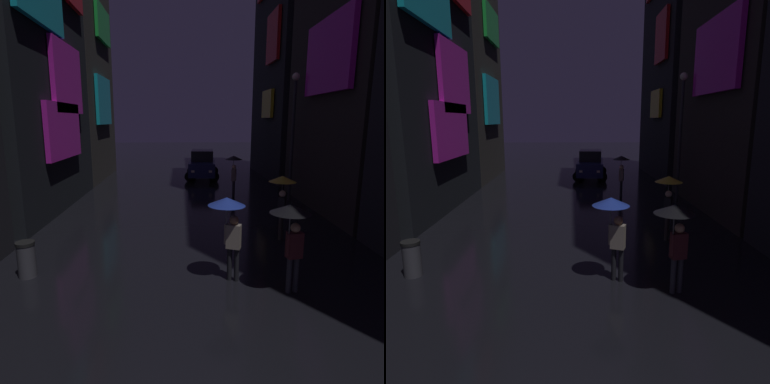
{
  "view_description": "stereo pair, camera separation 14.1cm",
  "coord_description": "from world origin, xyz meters",
  "views": [
    {
      "loc": [
        -0.39,
        -1.96,
        3.92
      ],
      "look_at": [
        0.0,
        9.31,
        1.54
      ],
      "focal_mm": 32.0,
      "sensor_mm": 36.0,
      "label": 1
    },
    {
      "loc": [
        -0.25,
        -1.96,
        3.92
      ],
      "look_at": [
        0.0,
        9.31,
        1.54
      ],
      "focal_mm": 32.0,
      "sensor_mm": 36.0,
      "label": 2
    }
  ],
  "objects": [
    {
      "name": "pedestrian_near_crossing_blue",
      "position": [
        0.77,
        5.92,
        1.67
      ],
      "size": [
        0.9,
        0.9,
        2.12
      ],
      "color": "black",
      "rests_on": "ground"
    },
    {
      "name": "streetlamp_right_far",
      "position": [
        5.0,
        14.43,
        3.75
      ],
      "size": [
        0.36,
        0.36,
        6.07
      ],
      "color": "#2D2D33",
      "rests_on": "ground"
    },
    {
      "name": "building_left_mid",
      "position": [
        -7.47,
        13.46,
        6.78
      ],
      "size": [
        4.25,
        8.93,
        13.55
      ],
      "color": "black",
      "rests_on": "ground"
    },
    {
      "name": "building_right_far",
      "position": [
        7.49,
        22.25,
        10.52
      ],
      "size": [
        4.25,
        8.5,
        21.03
      ],
      "color": "#232328",
      "rests_on": "ground"
    },
    {
      "name": "pedestrian_midstreet_centre_black",
      "position": [
        2.06,
        5.21,
        1.67
      ],
      "size": [
        0.9,
        0.9,
        2.12
      ],
      "color": "#2D2D38",
      "rests_on": "ground"
    },
    {
      "name": "pedestrian_foreground_right_black",
      "position": [
        2.37,
        15.53,
        1.67
      ],
      "size": [
        0.9,
        0.9,
        2.12
      ],
      "color": "#2D2D38",
      "rests_on": "ground"
    },
    {
      "name": "trash_bin",
      "position": [
        -4.3,
        6.29,
        0.47
      ],
      "size": [
        0.46,
        0.46,
        0.93
      ],
      "color": "#3F3F47",
      "rests_on": "ground"
    },
    {
      "name": "pedestrian_midstreet_left_yellow",
      "position": [
        2.97,
        8.97,
        1.67
      ],
      "size": [
        0.9,
        0.9,
        2.12
      ],
      "color": "#38332D",
      "rests_on": "ground"
    },
    {
      "name": "car_distant",
      "position": [
        1.12,
        21.26,
        0.93
      ],
      "size": [
        2.49,
        4.26,
        1.92
      ],
      "color": "navy",
      "rests_on": "ground"
    },
    {
      "name": "building_left_far",
      "position": [
        -7.48,
        21.7,
        7.46
      ],
      "size": [
        4.25,
        7.41,
        14.92
      ],
      "color": "#33302D",
      "rests_on": "ground"
    }
  ]
}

